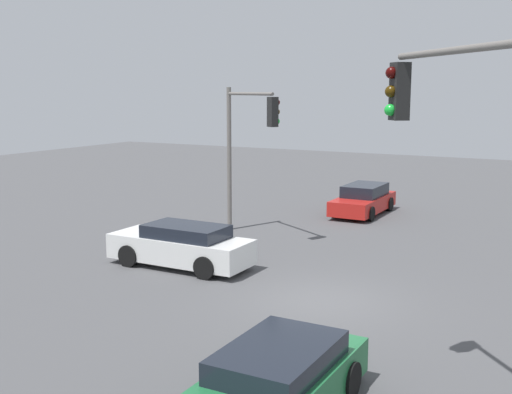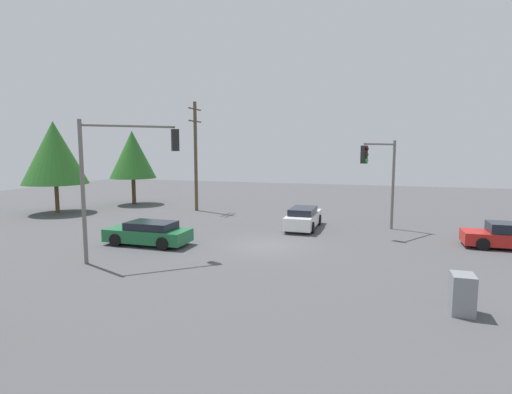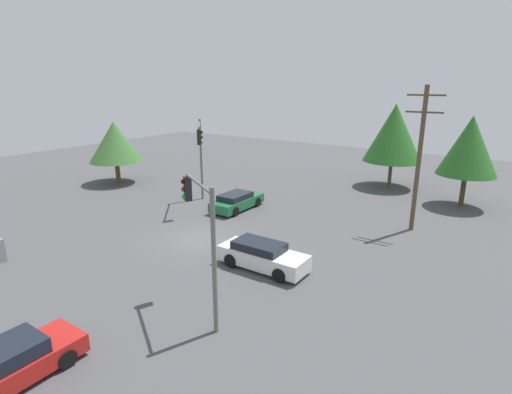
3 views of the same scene
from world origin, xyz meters
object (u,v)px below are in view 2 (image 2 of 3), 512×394
at_px(sedan_green, 149,233).
at_px(traffic_signal_main, 382,169).
at_px(sedan_white, 303,218).
at_px(traffic_signal_cross, 121,165).
at_px(sedan_red, 510,236).
at_px(electrical_cabinet, 462,294).

height_order(sedan_green, traffic_signal_main, traffic_signal_main).
bearing_deg(traffic_signal_main, sedan_white, -54.82).
bearing_deg(traffic_signal_cross, sedan_green, 60.00).
xyz_separation_m(sedan_red, electrical_cabinet, (10.03, -3.99, -0.01)).
bearing_deg(sedan_white, traffic_signal_main, 3.70).
relative_size(traffic_signal_main, electrical_cabinet, 4.51).
relative_size(sedan_white, traffic_signal_cross, 0.73).
bearing_deg(sedan_white, sedan_green, -135.65).
bearing_deg(traffic_signal_main, traffic_signal_cross, -16.58).
xyz_separation_m(sedan_red, traffic_signal_cross, (7.85, -18.00, 3.82)).
xyz_separation_m(sedan_white, traffic_signal_main, (-0.31, 4.82, 3.25)).
bearing_deg(sedan_red, traffic_signal_main, 69.46).
distance_m(sedan_white, traffic_signal_main, 5.82).
height_order(sedan_white, sedan_green, sedan_white).
bearing_deg(traffic_signal_cross, traffic_signal_main, 0.94).
xyz_separation_m(sedan_red, sedan_green, (4.91, -18.57, -0.02)).
xyz_separation_m(sedan_white, sedan_red, (2.14, 11.36, -0.04)).
distance_m(sedan_red, traffic_signal_cross, 20.01).
relative_size(sedan_green, electrical_cabinet, 3.61).
height_order(sedan_white, traffic_signal_main, traffic_signal_main).
distance_m(traffic_signal_main, electrical_cabinet, 13.16).
bearing_deg(sedan_red, electrical_cabinet, 158.31).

